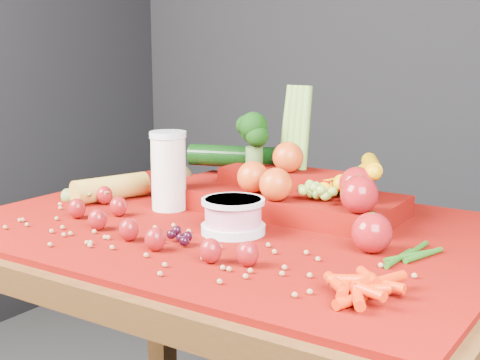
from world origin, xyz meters
The scene contains 12 objects.
table centered at (0.00, 0.00, 0.66)m, with size 1.10×0.80×0.75m.
red_cloth centered at (0.00, 0.00, 0.76)m, with size 1.05×0.75×0.01m, color #720403.
milk_glass centered at (-0.19, 0.03, 0.85)m, with size 0.08×0.08×0.17m.
yogurt_bowl centered at (0.03, -0.05, 0.80)m, with size 0.12×0.12×0.07m.
strawberry_scatter centered at (-0.12, -0.14, 0.79)m, with size 0.54×0.28×0.05m.
dark_grape_cluster centered at (-0.01, -0.16, 0.78)m, with size 0.06×0.05×0.03m, color black, non-canonical shape.
soybean_scatter centered at (0.00, -0.20, 0.77)m, with size 0.84×0.24×0.01m, color #9A6F42, non-canonical shape.
corn_ear centered at (-0.37, -0.01, 0.78)m, with size 0.23×0.26×0.06m.
potato centered at (-0.30, 0.17, 0.80)m, with size 0.11×0.08×0.07m, color #4E3920.
baby_carrot_pile centered at (0.35, -0.22, 0.78)m, with size 0.17×0.17×0.03m, color red, non-canonical shape.
green_bean_pile centered at (0.37, -0.01, 0.77)m, with size 0.14×0.12×0.01m, color #1D4E12, non-canonical shape.
produce_mound centered at (0.04, 0.16, 0.82)m, with size 0.61×0.36×0.27m.
Camera 1 is at (0.72, -1.08, 1.12)m, focal length 50.00 mm.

